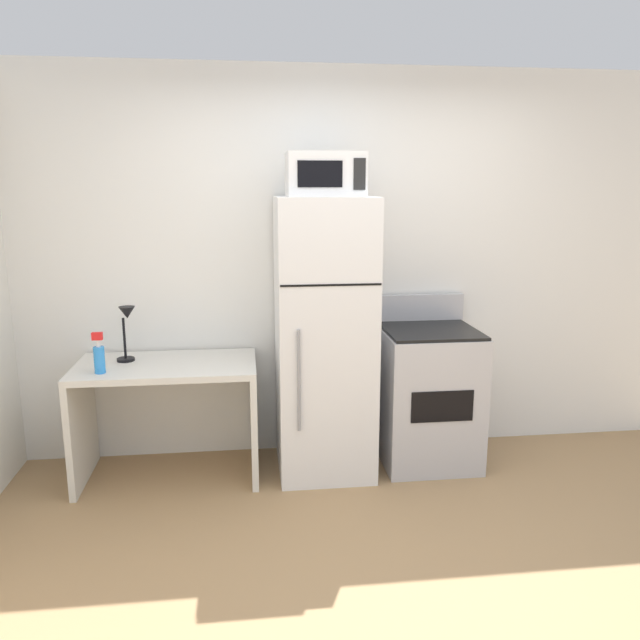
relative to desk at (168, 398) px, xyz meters
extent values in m
plane|color=#9E7A51|center=(1.14, -1.32, -0.52)|extent=(12.00, 12.00, 0.00)
cube|color=white|center=(1.14, 0.38, 0.78)|extent=(5.00, 0.10, 2.60)
cube|color=silver|center=(0.00, 0.00, 0.21)|extent=(1.12, 0.63, 0.04)
cube|color=silver|center=(-0.54, 0.00, -0.17)|extent=(0.04, 0.63, 0.71)
cube|color=silver|center=(0.54, 0.00, -0.17)|extent=(0.04, 0.63, 0.71)
cylinder|color=black|center=(-0.26, 0.09, 0.24)|extent=(0.11, 0.11, 0.02)
cylinder|color=black|center=(-0.26, 0.09, 0.38)|extent=(0.02, 0.02, 0.26)
cone|color=black|center=(-0.23, 0.07, 0.55)|extent=(0.10, 0.10, 0.08)
cylinder|color=#2D8CEA|center=(-0.36, -0.16, 0.31)|extent=(0.06, 0.06, 0.16)
cylinder|color=white|center=(-0.36, -0.16, 0.41)|extent=(0.02, 0.02, 0.04)
cube|color=red|center=(-0.36, -0.17, 0.46)|extent=(0.06, 0.03, 0.04)
cube|color=white|center=(1.00, 0.00, 0.37)|extent=(0.60, 0.63, 1.77)
cube|color=black|center=(1.00, -0.32, 0.76)|extent=(0.59, 0.00, 0.01)
cylinder|color=gray|center=(0.81, -0.33, 0.19)|extent=(0.02, 0.02, 0.62)
cube|color=silver|center=(1.00, -0.02, 1.38)|extent=(0.46, 0.34, 0.26)
cube|color=black|center=(0.95, -0.20, 1.38)|extent=(0.26, 0.01, 0.15)
cube|color=black|center=(1.18, -0.20, 1.38)|extent=(0.07, 0.01, 0.18)
cube|color=#B7B7BC|center=(1.70, 0.01, -0.07)|extent=(0.62, 0.60, 0.90)
cube|color=black|center=(1.70, 0.01, 0.39)|extent=(0.60, 0.58, 0.02)
cube|color=#B7B7BC|center=(1.70, 0.29, 0.49)|extent=(0.62, 0.04, 0.18)
cube|color=black|center=(1.70, -0.29, -0.03)|extent=(0.40, 0.01, 0.20)
camera|label=1|loc=(0.51, -3.81, 1.31)|focal=34.77mm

